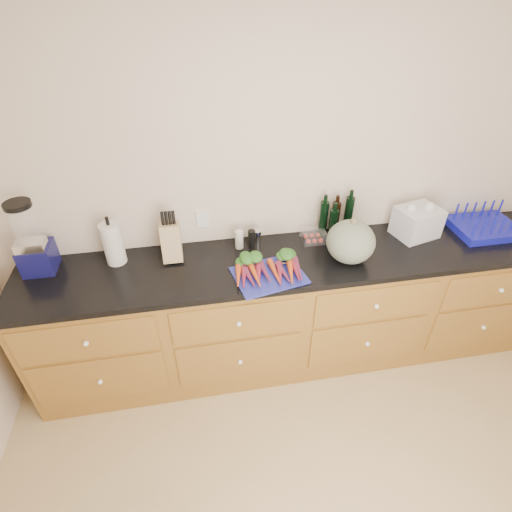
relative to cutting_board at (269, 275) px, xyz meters
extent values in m
cube|color=beige|center=(0.23, 0.48, 0.35)|extent=(4.10, 0.05, 2.60)
cube|color=brown|center=(0.23, 0.16, -0.50)|extent=(3.60, 0.60, 0.90)
cube|color=brown|center=(-1.12, -0.15, -0.23)|extent=(0.82, 0.01, 0.28)
sphere|color=white|center=(-1.12, -0.16, -0.23)|extent=(0.03, 0.03, 0.03)
cube|color=brown|center=(-1.12, -0.15, -0.59)|extent=(0.82, 0.01, 0.38)
sphere|color=white|center=(-1.12, -0.16, -0.59)|extent=(0.03, 0.03, 0.03)
cube|color=brown|center=(-0.22, -0.15, -0.23)|extent=(0.82, 0.01, 0.28)
sphere|color=white|center=(-0.22, -0.16, -0.23)|extent=(0.03, 0.03, 0.03)
cube|color=brown|center=(-0.22, -0.15, -0.59)|extent=(0.82, 0.01, 0.38)
sphere|color=white|center=(-0.22, -0.16, -0.59)|extent=(0.03, 0.03, 0.03)
cube|color=brown|center=(0.68, -0.15, -0.23)|extent=(0.82, 0.01, 0.28)
sphere|color=white|center=(0.68, -0.16, -0.23)|extent=(0.03, 0.03, 0.03)
cube|color=brown|center=(0.68, -0.15, -0.59)|extent=(0.82, 0.01, 0.38)
sphere|color=white|center=(0.68, -0.16, -0.59)|extent=(0.03, 0.03, 0.03)
cube|color=brown|center=(1.58, -0.15, -0.23)|extent=(0.82, 0.01, 0.28)
sphere|color=white|center=(1.58, -0.16, -0.23)|extent=(0.03, 0.03, 0.03)
cube|color=brown|center=(1.58, -0.15, -0.59)|extent=(0.82, 0.01, 0.38)
sphere|color=white|center=(1.58, -0.16, -0.59)|extent=(0.03, 0.03, 0.03)
cube|color=black|center=(0.23, 0.16, -0.03)|extent=(3.64, 0.62, 0.04)
cube|color=navy|center=(0.00, 0.00, 0.00)|extent=(0.48, 0.40, 0.01)
cone|color=#D94E19|center=(-0.19, -0.02, 0.03)|extent=(0.04, 0.20, 0.04)
cone|color=maroon|center=(-0.16, -0.02, 0.03)|extent=(0.04, 0.20, 0.04)
cone|color=maroon|center=(-0.13, -0.02, 0.03)|extent=(0.04, 0.20, 0.04)
cone|color=#D94E19|center=(-0.09, -0.02, 0.03)|extent=(0.04, 0.20, 0.04)
cone|color=maroon|center=(-0.06, -0.02, 0.03)|extent=(0.04, 0.20, 0.04)
cone|color=maroon|center=(-0.03, -0.02, 0.03)|extent=(0.04, 0.20, 0.04)
ellipsoid|color=#2A551C|center=(-0.11, 0.13, 0.04)|extent=(0.20, 0.12, 0.06)
cone|color=#D94E19|center=(0.03, -0.02, 0.03)|extent=(0.04, 0.20, 0.04)
cone|color=maroon|center=(0.06, -0.02, 0.03)|extent=(0.04, 0.20, 0.04)
cone|color=maroon|center=(0.09, -0.02, 0.03)|extent=(0.04, 0.20, 0.04)
cone|color=#D94E19|center=(0.13, -0.02, 0.03)|extent=(0.04, 0.20, 0.04)
cone|color=maroon|center=(0.16, -0.02, 0.03)|extent=(0.04, 0.20, 0.04)
cone|color=maroon|center=(0.19, -0.02, 0.03)|extent=(0.04, 0.20, 0.04)
ellipsoid|color=#2A551C|center=(0.11, 0.13, 0.04)|extent=(0.20, 0.12, 0.06)
ellipsoid|color=#5B6857|center=(0.55, 0.08, 0.13)|extent=(0.31, 0.31, 0.28)
cube|color=#100F4A|center=(-1.40, 0.32, 0.08)|extent=(0.19, 0.19, 0.18)
cube|color=silver|center=(-1.40, 0.29, 0.20)|extent=(0.17, 0.11, 0.06)
cylinder|color=white|center=(-1.40, 0.32, 0.32)|extent=(0.15, 0.15, 0.25)
cylinder|color=black|center=(-1.40, 0.32, 0.46)|extent=(0.15, 0.15, 0.03)
cylinder|color=silver|center=(-0.94, 0.32, 0.14)|extent=(0.13, 0.13, 0.28)
cube|color=tan|center=(-0.58, 0.30, 0.12)|extent=(0.12, 0.12, 0.25)
cylinder|color=silver|center=(-0.14, 0.34, 0.06)|extent=(0.06, 0.06, 0.13)
cylinder|color=black|center=(-0.05, 0.34, 0.06)|extent=(0.05, 0.05, 0.12)
cylinder|color=silver|center=(-0.01, 0.34, 0.05)|extent=(0.05, 0.05, 0.12)
cube|color=white|center=(0.38, 0.33, 0.03)|extent=(0.16, 0.13, 0.08)
cylinder|color=black|center=(0.46, 0.38, 0.13)|extent=(0.06, 0.06, 0.27)
cylinder|color=black|center=(0.55, 0.39, 0.12)|extent=(0.06, 0.06, 0.25)
cylinder|color=black|center=(0.64, 0.38, 0.14)|extent=(0.06, 0.06, 0.29)
cylinder|color=black|center=(0.51, 0.33, 0.11)|extent=(0.06, 0.06, 0.23)
cube|color=#1316A6|center=(1.64, 0.24, 0.02)|extent=(0.44, 0.35, 0.06)
camera|label=1|loc=(-0.41, -1.88, 1.56)|focal=28.00mm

